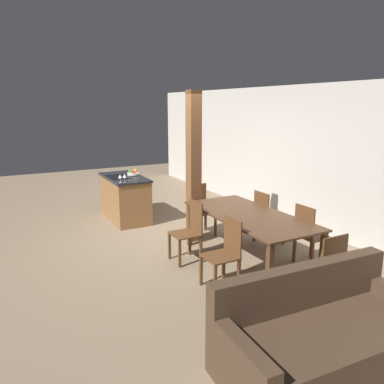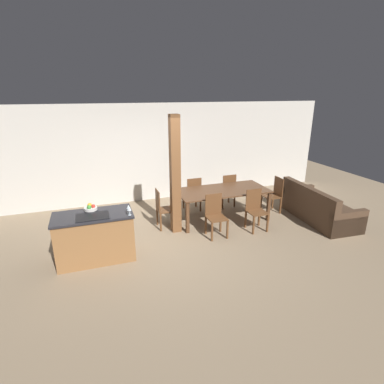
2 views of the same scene
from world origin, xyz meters
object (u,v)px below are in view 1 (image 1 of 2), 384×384
(couch, at_px, (324,338))
(dining_chair_far_left, at_px, (266,217))
(dining_chair_near_left, at_px, (189,230))
(fruit_bowl, at_px, (133,173))
(dining_chair_far_right, at_px, (309,234))
(dining_chair_near_right, at_px, (225,252))
(dining_chair_foot_end, at_px, (325,269))
(dining_chair_head_end, at_px, (200,209))
(kitchen_island, at_px, (125,198))
(dining_table, at_px, (249,219))
(wine_glass_middle, at_px, (125,176))
(timber_post, at_px, (194,168))
(wine_glass_near, at_px, (120,176))

(couch, bearing_deg, dining_chair_far_left, 63.81)
(dining_chair_near_left, relative_size, couch, 0.45)
(dining_chair_near_left, bearing_deg, fruit_bowl, 179.75)
(dining_chair_far_right, bearing_deg, couch, 138.23)
(dining_chair_near_left, distance_m, dining_chair_near_right, 0.98)
(dining_chair_far_right, height_order, dining_chair_foot_end, same)
(dining_chair_near_right, bearing_deg, dining_chair_near_left, 180.00)
(dining_chair_far_left, xyz_separation_m, dining_chair_head_end, (-0.98, -0.74, 0.00))
(dining_chair_head_end, height_order, couch, dining_chair_head_end)
(dining_chair_near_right, bearing_deg, dining_chair_head_end, 159.43)
(kitchen_island, relative_size, couch, 0.69)
(fruit_bowl, height_order, dining_chair_near_right, fruit_bowl)
(dining_table, bearing_deg, kitchen_island, -162.70)
(dining_chair_far_left, distance_m, dining_chair_foot_end, 2.09)
(fruit_bowl, relative_size, dining_chair_far_left, 0.26)
(wine_glass_middle, relative_size, dining_chair_head_end, 0.18)
(dining_table, xyz_separation_m, dining_chair_foot_end, (1.47, 0.00, -0.20))
(dining_chair_far_right, height_order, timber_post, timber_post)
(wine_glass_middle, height_order, dining_chair_near_right, wine_glass_middle)
(fruit_bowl, bearing_deg, couch, -0.78)
(wine_glass_middle, distance_m, timber_post, 1.43)
(wine_glass_middle, bearing_deg, dining_chair_foot_end, 16.24)
(dining_chair_far_left, bearing_deg, dining_chair_near_right, 123.75)
(wine_glass_middle, xyz_separation_m, dining_chair_near_left, (1.86, 0.38, -0.56))
(dining_chair_far_left, bearing_deg, dining_chair_near_left, 90.00)
(dining_chair_far_left, height_order, couch, dining_chair_far_left)
(dining_chair_far_left, bearing_deg, timber_post, 53.10)
(dining_chair_far_right, bearing_deg, dining_chair_far_left, 0.00)
(kitchen_island, relative_size, fruit_bowl, 5.88)
(kitchen_island, xyz_separation_m, dining_chair_head_end, (1.51, 0.93, 0.02))
(dining_table, relative_size, dining_chair_far_right, 2.39)
(dining_chair_near_right, distance_m, dining_chair_far_right, 1.47)
(kitchen_island, distance_m, dining_chair_foot_end, 4.54)
(wine_glass_near, relative_size, dining_chair_far_left, 0.18)
(dining_table, bearing_deg, fruit_bowl, -166.42)
(timber_post, bearing_deg, couch, -8.85)
(kitchen_island, xyz_separation_m, dining_chair_far_right, (3.47, 1.66, 0.02))
(wine_glass_near, bearing_deg, timber_post, 40.17)
(kitchen_island, xyz_separation_m, dining_chair_near_right, (3.47, 0.19, 0.02))
(wine_glass_middle, bearing_deg, timber_post, 37.45)
(wine_glass_near, distance_m, dining_chair_foot_end, 4.05)
(dining_table, relative_size, dining_chair_near_left, 2.39)
(dining_chair_foot_end, bearing_deg, timber_post, -84.54)
(fruit_bowl, distance_m, dining_chair_head_end, 1.76)
(wine_glass_near, bearing_deg, wine_glass_middle, 90.00)
(wine_glass_middle, bearing_deg, dining_table, 25.32)
(fruit_bowl, distance_m, dining_table, 3.10)
(dining_chair_far_left, bearing_deg, couch, 150.42)
(kitchen_island, relative_size, dining_table, 0.64)
(wine_glass_near, height_order, dining_chair_far_right, wine_glass_near)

